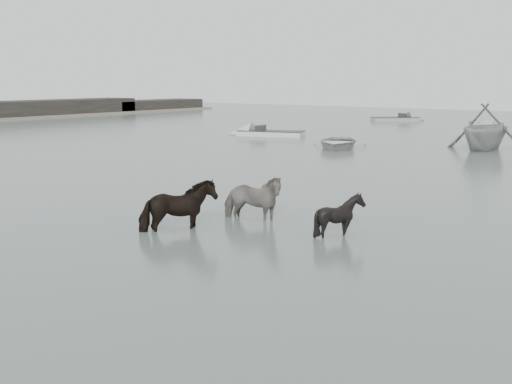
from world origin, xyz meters
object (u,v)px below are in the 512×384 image
Objects in this scene: pony_dark at (179,199)px; pony_black at (340,211)px; rowboat_lead at (337,140)px; pony_pinto at (252,193)px.

pony_black is (3.65, 2.09, -0.20)m from pony_dark.
pony_black is 21.08m from rowboat_lead.
rowboat_lead is at bearing 7.44° from pony_pinto.
rowboat_lead is (-10.48, 18.29, -0.19)m from pony_black.
pony_pinto is 1.46× the size of pony_black.
pony_pinto reaches higher than rowboat_lead.
rowboat_lead is (-6.83, 20.38, -0.39)m from pony_dark.
pony_black is at bearing -54.40° from pony_dark.
rowboat_lead is at bearing 24.33° from pony_dark.
rowboat_lead is (-7.61, 18.22, -0.34)m from pony_pinto.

